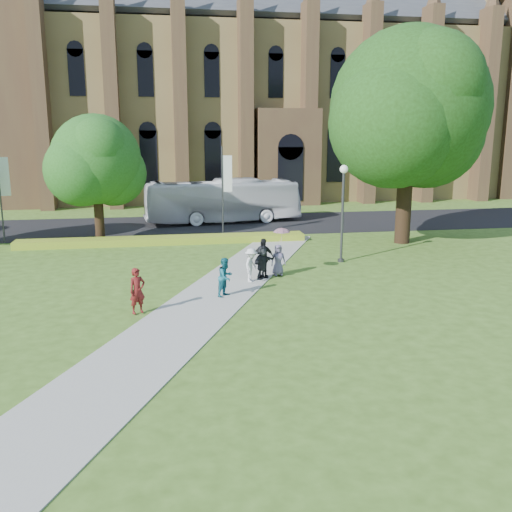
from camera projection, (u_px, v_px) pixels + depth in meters
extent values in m
plane|color=#3D5E1C|center=(216.00, 303.00, 23.67)|extent=(160.00, 160.00, 0.00)
cube|color=black|center=(190.00, 225.00, 42.92)|extent=(160.00, 10.00, 0.02)
cube|color=#B2B2A8|center=(214.00, 296.00, 24.63)|extent=(15.58, 28.54, 0.04)
cube|color=gold|center=(164.00, 240.00, 36.00)|extent=(18.00, 1.40, 0.45)
cube|color=olive|center=(270.00, 116.00, 61.97)|extent=(52.00, 16.00, 17.00)
cube|color=brown|center=(15.00, 90.00, 50.78)|extent=(3.50, 3.50, 21.00)
cube|color=brown|center=(287.00, 157.00, 54.17)|extent=(6.00, 2.50, 9.00)
cylinder|color=#38383D|center=(342.00, 218.00, 30.64)|extent=(0.14, 0.14, 4.80)
sphere|color=white|center=(344.00, 169.00, 30.07)|extent=(0.44, 0.44, 0.44)
cylinder|color=#38383D|center=(341.00, 260.00, 31.14)|extent=(0.36, 0.36, 0.15)
cylinder|color=#332114|center=(405.00, 191.00, 35.68)|extent=(0.96, 0.96, 6.60)
sphere|color=#1C390F|center=(409.00, 107.00, 34.57)|extent=(9.60, 9.60, 9.60)
cylinder|color=#332114|center=(99.00, 210.00, 36.20)|extent=(0.60, 0.60, 4.12)
sphere|color=#215018|center=(96.00, 159.00, 35.51)|extent=(5.60, 5.60, 5.60)
cylinder|color=#38383D|center=(223.00, 192.00, 37.98)|extent=(0.10, 0.10, 6.00)
cube|color=white|center=(228.00, 174.00, 37.78)|extent=(0.60, 0.02, 2.40)
cylinder|color=#38383D|center=(0.00, 196.00, 35.68)|extent=(0.10, 0.10, 6.00)
cube|color=white|center=(4.00, 177.00, 35.48)|extent=(0.60, 0.02, 2.40)
imported|color=silver|center=(223.00, 201.00, 44.01)|extent=(12.24, 4.19, 3.34)
imported|color=maroon|center=(137.00, 291.00, 22.10)|extent=(0.78, 0.69, 1.80)
imported|color=#176273|center=(226.00, 277.00, 24.41)|extent=(1.02, 1.03, 1.68)
imported|color=silver|center=(251.00, 265.00, 26.73)|extent=(1.02, 1.19, 1.60)
imported|color=black|center=(263.00, 258.00, 27.45)|extent=(1.18, 0.62, 1.93)
imported|color=slate|center=(278.00, 260.00, 27.97)|extent=(0.78, 0.55, 1.52)
imported|color=#25272C|center=(262.00, 262.00, 27.30)|extent=(1.39, 1.40, 1.61)
imported|color=#CA8F95|center=(282.00, 237.00, 27.86)|extent=(1.04, 1.04, 0.71)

